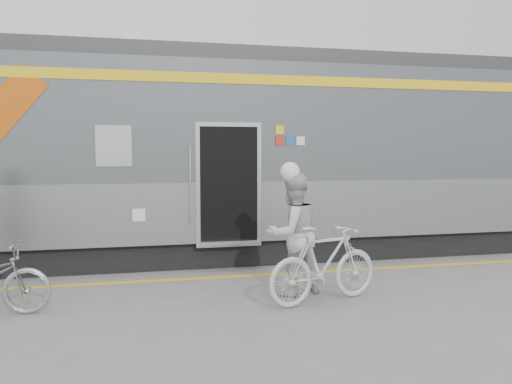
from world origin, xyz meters
name	(u,v)px	position (x,y,z in m)	size (l,w,h in m)	color
ground	(250,313)	(0.00, 0.00, 0.00)	(90.00, 90.00, 0.00)	slate
train	(106,157)	(-1.97, 4.19, 2.05)	(24.00, 3.17, 4.10)	black
safety_strip	(222,277)	(0.00, 2.15, 0.00)	(24.00, 0.12, 0.01)	yellow
woman	(293,234)	(0.85, 0.82, 0.92)	(0.89, 0.69, 1.83)	beige
bicycle_right	(324,264)	(1.15, 0.27, 0.56)	(0.52, 1.85, 1.11)	beige
helmet_woman	(293,163)	(0.85, 0.82, 1.98)	(0.29, 0.29, 0.29)	white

